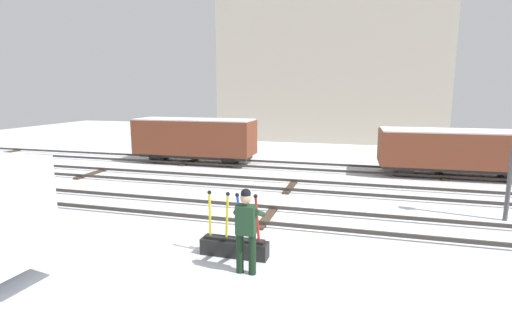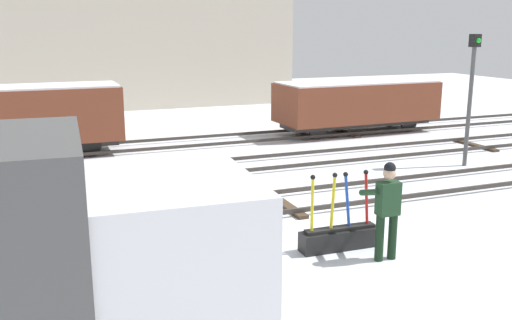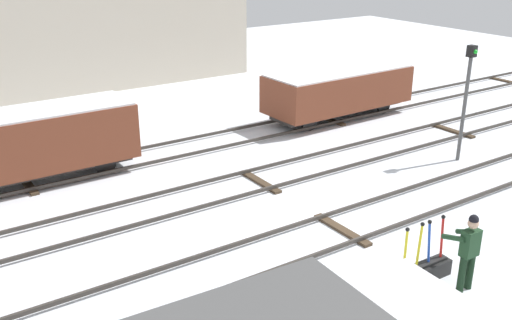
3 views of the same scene
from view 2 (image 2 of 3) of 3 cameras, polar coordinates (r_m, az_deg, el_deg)
The scene contains 9 objects.
ground_plane at distance 12.89m, azimuth 2.96°, elevation -4.70°, with size 60.00×60.00×0.00m, color silver.
track_main_line at distance 12.86m, azimuth 2.97°, elevation -4.23°, with size 44.00×1.94×0.18m.
track_siding_near at distance 16.17m, azimuth -2.42°, elevation -0.58°, with size 44.00×1.94×0.18m.
track_siding_far at distance 19.69m, azimuth -6.00°, elevation 1.87°, with size 44.00×1.94×0.18m.
switch_lever_frame at distance 10.54m, azimuth 8.44°, elevation -7.55°, with size 1.53×0.39×1.45m.
rail_worker at distance 9.99m, azimuth 13.07°, elevation -4.46°, with size 0.54×0.67×1.75m.
signal_post at distance 17.36m, azimuth 20.90°, elevation 6.95°, with size 0.24×0.32×3.79m.
freight_car_far_end at distance 18.82m, azimuth -22.66°, elevation 4.05°, with size 6.01×1.94×2.23m.
freight_car_back_track at distance 22.04m, azimuth 10.14°, elevation 5.74°, with size 6.25×2.40×1.99m.
Camera 2 is at (-5.08, -11.17, 3.96)m, focal length 39.62 mm.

